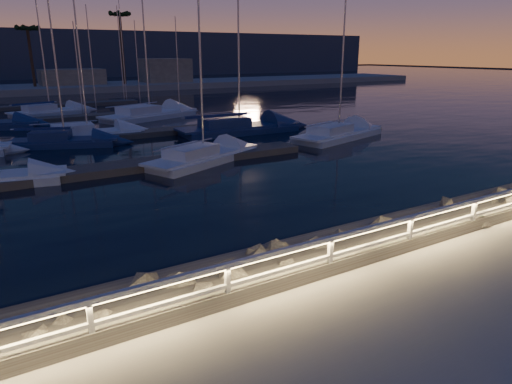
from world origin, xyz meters
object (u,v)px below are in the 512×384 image
guard_rail (297,256)px  sailboat_g (85,133)px  sailboat_f (62,140)px  sailboat_l (148,114)px  sailboat_h (236,127)px  sailboat_c (201,156)px  sailboat_k (48,111)px  sailboat_d (337,133)px

guard_rail → sailboat_g: size_ratio=3.28×
sailboat_f → sailboat_l: (9.31, 10.05, 0.06)m
sailboat_g → sailboat_h: sailboat_h is taller
sailboat_c → sailboat_k: sailboat_k is taller
sailboat_f → sailboat_g: bearing=68.7°
sailboat_g → sailboat_k: (-0.44, 15.77, 0.00)m
sailboat_d → sailboat_g: sailboat_d is taller
sailboat_l → sailboat_f: bearing=-154.4°
sailboat_d → sailboat_k: size_ratio=1.10×
sailboat_f → sailboat_g: 2.87m
sailboat_h → sailboat_l: 12.04m
sailboat_h → sailboat_l: size_ratio=0.99×
sailboat_g → sailboat_l: 10.83m
sailboat_f → sailboat_h: bearing=13.8°
sailboat_d → sailboat_h: sailboat_h is taller
sailboat_h → sailboat_g: bearing=163.4°
sailboat_c → sailboat_f: bearing=99.2°
sailboat_l → sailboat_g: bearing=-154.7°
sailboat_l → guard_rail: bearing=-124.0°
sailboat_f → sailboat_k: size_ratio=0.88×
sailboat_h → sailboat_k: (-11.26, 19.41, -0.05)m
sailboat_d → sailboat_f: 19.45m
guard_rail → sailboat_l: 35.80m
sailboat_c → sailboat_h: bearing=26.1°
guard_rail → sailboat_d: sailboat_d is taller
sailboat_c → guard_rail: bearing=-129.8°
sailboat_c → sailboat_k: size_ratio=0.99×
sailboat_l → sailboat_k: bearing=113.4°
sailboat_c → sailboat_f: 11.18m
sailboat_h → sailboat_k: size_ratio=1.25×
sailboat_d → sailboat_h: (-5.20, 6.02, 0.04)m
sailboat_f → sailboat_c: bearing=-36.6°
sailboat_f → sailboat_h: 12.82m
guard_rail → sailboat_c: sailboat_c is taller
sailboat_c → sailboat_f: (-6.07, 9.39, -0.01)m
sailboat_g → sailboat_h: 11.41m
sailboat_g → sailboat_f: bearing=-128.8°
sailboat_c → sailboat_f: size_ratio=1.14×
sailboat_d → sailboat_k: 30.29m
sailboat_d → sailboat_c: bearing=172.9°
guard_rail → sailboat_g: 27.06m
sailboat_c → sailboat_l: (3.25, 19.44, 0.05)m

